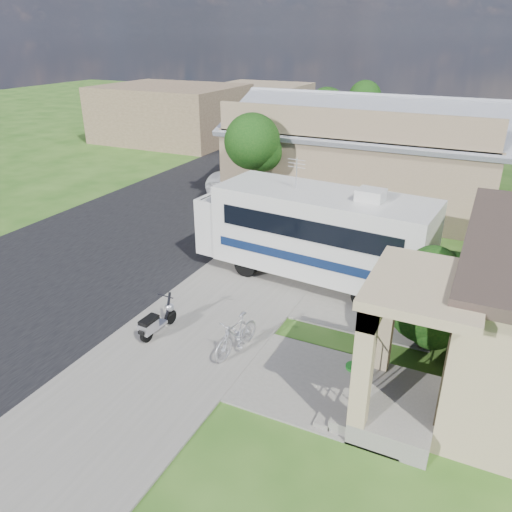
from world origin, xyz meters
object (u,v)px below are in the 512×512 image
at_px(bicycle, 236,337).
at_px(garden_hose, 354,370).
at_px(shrub, 432,298).
at_px(scooter, 156,322).
at_px(motorhome, 314,231).
at_px(pickup_truck, 250,173).
at_px(van, 290,145).

relative_size(bicycle, garden_hose, 3.98).
xyz_separation_m(shrub, scooter, (-6.72, -2.63, -1.04)).
bearing_deg(garden_hose, motorhome, 121.31).
height_order(bicycle, garden_hose, bicycle).
distance_m(scooter, garden_hose, 5.41).
xyz_separation_m(motorhome, garden_hose, (2.73, -4.49, -1.61)).
relative_size(shrub, pickup_truck, 0.49).
bearing_deg(scooter, pickup_truck, 108.66).
height_order(motorhome, garden_hose, motorhome).
height_order(motorhome, shrub, motorhome).
bearing_deg(van, garden_hose, -56.71).
relative_size(motorhome, garden_hose, 18.51).
bearing_deg(bicycle, shrub, 38.85).
height_order(scooter, bicycle, scooter).
distance_m(van, garden_hose, 22.67).
bearing_deg(shrub, motorhome, 147.83).
bearing_deg(garden_hose, pickup_truck, 125.45).
bearing_deg(shrub, pickup_truck, 133.75).
bearing_deg(garden_hose, scooter, -172.33).
bearing_deg(shrub, van, 121.61).
xyz_separation_m(motorhome, bicycle, (-0.25, -5.00, -1.19)).
xyz_separation_m(bicycle, garden_hose, (2.98, 0.51, -0.42)).
bearing_deg(van, motorhome, -58.28).
bearing_deg(garden_hose, shrub, 54.41).
distance_m(shrub, bicycle, 5.08).
bearing_deg(motorhome, shrub, -26.91).
xyz_separation_m(scooter, van, (-4.62, 21.07, 0.47)).
xyz_separation_m(scooter, bicycle, (2.37, 0.21, 0.07)).
height_order(scooter, van, van).
height_order(scooter, pickup_truck, pickup_truck).
xyz_separation_m(pickup_truck, garden_hose, (9.29, -13.05, -0.72)).
xyz_separation_m(motorhome, shrub, (4.10, -2.58, -0.22)).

